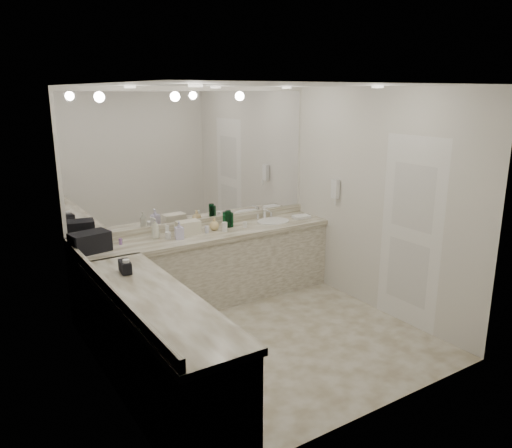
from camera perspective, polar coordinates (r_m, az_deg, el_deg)
floor at (r=5.41m, az=0.84°, el=-13.12°), size 3.20×3.20×0.00m
ceiling at (r=4.78m, az=0.96°, el=15.60°), size 3.20×3.20×0.00m
wall_back at (r=6.21m, az=-6.82°, el=3.26°), size 3.20×0.02×2.60m
wall_left at (r=4.29m, az=-17.20°, el=-2.60°), size 0.02×3.00×2.60m
wall_right at (r=5.95m, az=13.84°, el=2.43°), size 0.02×3.00×2.60m
vanity_back_base at (r=6.19m, az=-5.34°, el=-5.21°), size 3.20×0.60×0.84m
vanity_back_top at (r=6.04m, az=-5.40°, el=-1.23°), size 3.20×0.64×0.06m
vanity_left_base at (r=4.45m, az=-11.38°, el=-13.89°), size 0.60×2.40×0.84m
vanity_left_top at (r=4.26m, az=-11.57°, el=-8.54°), size 0.64×2.42×0.06m
backsplash_back at (r=6.27m, az=-6.64°, el=0.10°), size 3.20×0.04×0.10m
backsplash_left at (r=4.41m, az=-16.60°, el=-6.91°), size 0.04×3.00×0.10m
mirror_back at (r=6.12m, az=-6.91°, el=7.60°), size 3.12×0.01×1.55m
mirror_left at (r=4.18m, az=-17.54°, el=3.64°), size 0.01×2.92×1.55m
sink at (r=6.51m, az=1.98°, el=0.26°), size 0.44×0.44×0.03m
faucet at (r=6.66m, az=0.96°, el=1.27°), size 0.24×0.16×0.14m
wall_phone at (r=6.40m, az=9.06°, el=3.99°), size 0.06×0.10×0.24m
door at (r=5.68m, az=17.23°, el=-1.01°), size 0.02×0.82×2.10m
black_toiletry_bag at (r=5.54m, az=-18.45°, el=-1.91°), size 0.43×0.31×0.22m
black_bag_spill at (r=4.83m, az=-14.73°, el=-4.81°), size 0.11×0.20×0.11m
cream_cosmetic_case at (r=5.99m, az=-7.77°, el=-0.35°), size 0.28×0.18×0.16m
hand_towel at (r=6.70m, az=5.21°, el=0.82°), size 0.24×0.18×0.04m
lotion_left at (r=4.79m, az=-14.60°, el=-4.75°), size 0.06×0.06×0.14m
soap_bottle_a at (r=5.84m, az=-11.45°, el=-0.50°), size 0.11×0.11×0.24m
soap_bottle_b at (r=5.78m, az=-8.78°, el=-0.71°), size 0.11×0.11×0.21m
soap_bottle_c at (r=6.11m, az=-4.80°, el=0.02°), size 0.15×0.15×0.15m
green_bottle_0 at (r=6.24m, az=-3.52°, el=0.55°), size 0.07×0.07×0.19m
green_bottle_1 at (r=6.21m, az=-3.19°, el=0.58°), size 0.07×0.07×0.21m
green_bottle_2 at (r=6.23m, az=-2.90°, el=0.48°), size 0.06×0.06×0.18m
amenity_bottle_0 at (r=6.06m, az=-7.25°, el=-0.53°), size 0.06×0.06×0.08m
amenity_bottle_1 at (r=6.04m, az=-3.60°, el=-0.33°), size 0.07×0.07×0.11m
amenity_bottle_2 at (r=6.00m, az=-5.65°, el=-0.63°), size 0.05×0.05×0.09m
amenity_bottle_3 at (r=5.82m, az=-10.03°, el=-1.30°), size 0.07×0.07×0.08m
amenity_bottle_4 at (r=5.73m, az=-15.23°, el=-1.94°), size 0.04×0.04×0.07m
amenity_bottle_5 at (r=5.86m, az=-10.12°, el=-0.88°), size 0.04×0.04×0.14m
amenity_bottle_6 at (r=6.21m, az=-1.26°, el=-0.07°), size 0.05×0.05×0.07m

